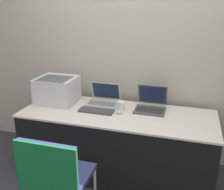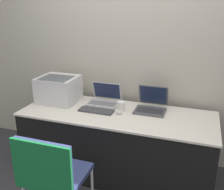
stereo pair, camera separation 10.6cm
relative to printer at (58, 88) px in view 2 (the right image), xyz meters
The scene contains 9 objects.
wall_back 0.94m from the printer, 27.26° to the left, with size 8.00×0.05×2.60m.
table 0.92m from the printer, ahead, with size 2.04×0.76×0.72m.
printer is the anchor object (origin of this frame).
laptop_left 0.55m from the printer, 12.42° to the left, with size 0.35×0.29×0.23m.
laptop_right 1.08m from the printer, ahead, with size 0.32×0.35×0.25m.
external_keyboard 0.57m from the printer, 15.45° to the right, with size 0.38×0.13×0.02m.
coffee_cup 0.78m from the printer, ahead, with size 0.08×0.08×0.11m.
mouse 0.80m from the printer, ahead, with size 0.07×0.05×0.04m.
chair 1.20m from the printer, 64.32° to the right, with size 0.50×0.44×0.88m.
Camera 2 is at (0.78, -2.06, 1.82)m, focal length 42.00 mm.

